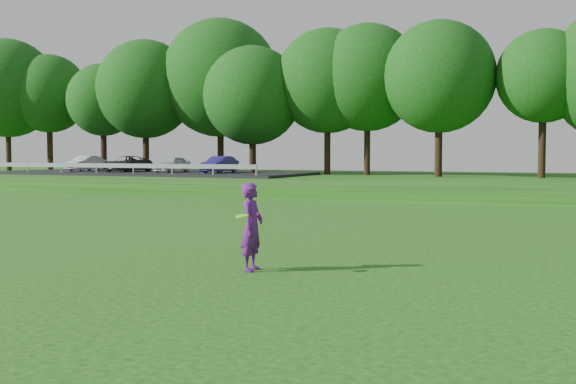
% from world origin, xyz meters
% --- Properties ---
extents(ground, '(140.00, 140.00, 0.00)m').
position_xyz_m(ground, '(0.00, 0.00, 0.00)').
color(ground, '#19430D').
rests_on(ground, ground).
extents(berm, '(130.00, 30.00, 0.60)m').
position_xyz_m(berm, '(0.00, 34.00, 0.30)').
color(berm, '#19430D').
rests_on(berm, ground).
extents(walking_path, '(130.00, 1.60, 0.04)m').
position_xyz_m(walking_path, '(0.00, 20.00, 0.02)').
color(walking_path, gray).
rests_on(walking_path, ground).
extents(treeline, '(104.00, 7.00, 15.00)m').
position_xyz_m(treeline, '(0.00, 38.00, 8.10)').
color(treeline, '#14420F').
rests_on(treeline, berm).
extents(parking_lot, '(24.00, 9.00, 1.38)m').
position_xyz_m(parking_lot, '(-24.12, 32.79, 0.99)').
color(parking_lot, black).
rests_on(parking_lot, berm).
extents(woman, '(0.47, 0.98, 1.71)m').
position_xyz_m(woman, '(1.08, 0.07, 0.85)').
color(woman, '#5B1972').
rests_on(woman, ground).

